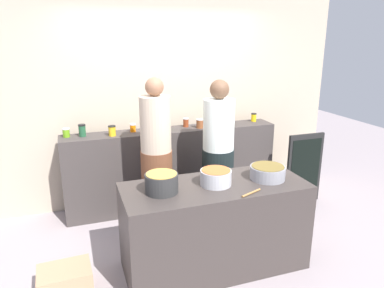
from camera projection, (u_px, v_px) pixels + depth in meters
The scene contains 23 objects.
ground at pixel (203, 248), 3.79m from camera, with size 12.00×12.00×0.00m, color #9C8E92.
storefront_wall at pixel (164, 88), 4.67m from camera, with size 4.80×0.12×3.00m, color #B6A58E.
display_shelf at pixel (173, 168), 4.63m from camera, with size 2.70×0.36×1.03m, color #3D3735.
prep_table at pixel (214, 226), 3.39m from camera, with size 1.70×0.70×0.85m, color #3A322F.
preserve_jar_0 at pixel (66, 133), 4.13m from camera, with size 0.08×0.08×0.10m.
preserve_jar_1 at pixel (82, 130), 4.15m from camera, with size 0.08×0.08×0.14m.
preserve_jar_2 at pixel (112, 131), 4.18m from camera, with size 0.09×0.09×0.12m.
preserve_jar_3 at pixel (133, 128), 4.36m from camera, with size 0.07×0.07×0.10m.
preserve_jar_4 at pixel (167, 125), 4.44m from camera, with size 0.09×0.09×0.13m.
preserve_jar_5 at pixel (186, 122), 4.60m from camera, with size 0.07×0.07×0.11m.
preserve_jar_6 at pixel (200, 124), 4.54m from camera, with size 0.09×0.09×0.12m.
preserve_jar_7 at pixel (209, 123), 4.59m from camera, with size 0.08×0.08×0.11m.
preserve_jar_8 at pixel (221, 120), 4.70m from camera, with size 0.07×0.07×0.11m.
preserve_jar_9 at pixel (230, 119), 4.72m from camera, with size 0.09×0.09×0.15m.
preserve_jar_10 at pixel (254, 117), 4.90m from camera, with size 0.07×0.07×0.11m.
cooking_pot_left at pixel (162, 183), 3.09m from camera, with size 0.29×0.29×0.17m.
cooking_pot_center at pixel (216, 177), 3.26m from camera, with size 0.29×0.29×0.14m.
cooking_pot_right at pixel (268, 172), 3.40m from camera, with size 0.33×0.33×0.13m.
wooden_spoon at pixel (251, 193), 3.08m from camera, with size 0.02×0.02×0.23m, color #9E703D.
cook_with_tongs at pixel (157, 165), 3.91m from camera, with size 0.34×0.34×1.74m.
cook_in_cap at pixel (218, 162), 4.09m from camera, with size 0.36×0.36×1.70m.
bread_crate at pixel (65, 282), 3.08m from camera, with size 0.44×0.32×0.25m, color tan.
chalkboard_sign at pixel (304, 168), 4.73m from camera, with size 0.51×0.05×0.94m.
Camera 1 is at (-1.19, -3.09, 2.14)m, focal length 33.66 mm.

